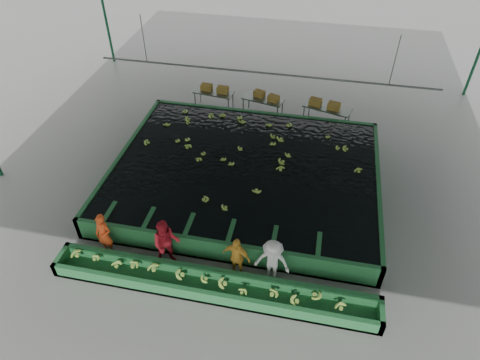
% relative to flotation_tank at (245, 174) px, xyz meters
% --- Properties ---
extents(ground, '(80.00, 80.00, 0.00)m').
position_rel_flotation_tank_xyz_m(ground, '(0.00, -1.50, -0.45)').
color(ground, slate).
rests_on(ground, ground).
extents(shed_roof, '(20.00, 22.00, 0.04)m').
position_rel_flotation_tank_xyz_m(shed_roof, '(0.00, -1.50, 4.55)').
color(shed_roof, gray).
rests_on(shed_roof, shed_posts).
extents(shed_posts, '(20.00, 22.00, 5.00)m').
position_rel_flotation_tank_xyz_m(shed_posts, '(0.00, -1.50, 2.05)').
color(shed_posts, '#104529').
rests_on(shed_posts, ground).
extents(flotation_tank, '(10.00, 8.00, 0.90)m').
position_rel_flotation_tank_xyz_m(flotation_tank, '(0.00, 0.00, 0.00)').
color(flotation_tank, '#1E5C2D').
rests_on(flotation_tank, ground).
extents(tank_water, '(9.70, 7.70, 0.00)m').
position_rel_flotation_tank_xyz_m(tank_water, '(0.00, -0.00, 0.40)').
color(tank_water, black).
rests_on(tank_water, flotation_tank).
extents(sorting_trough, '(10.00, 1.00, 0.50)m').
position_rel_flotation_tank_xyz_m(sorting_trough, '(0.00, -5.10, -0.20)').
color(sorting_trough, '#1E5C2D').
rests_on(sorting_trough, ground).
extents(cableway_rail, '(0.08, 0.08, 14.00)m').
position_rel_flotation_tank_xyz_m(cableway_rail, '(0.00, 3.50, 2.55)').
color(cableway_rail, '#59605B').
rests_on(cableway_rail, shed_roof).
extents(rail_hanger_left, '(0.04, 0.04, 2.00)m').
position_rel_flotation_tank_xyz_m(rail_hanger_left, '(-5.00, 3.50, 3.55)').
color(rail_hanger_left, '#59605B').
rests_on(rail_hanger_left, shed_roof).
extents(rail_hanger_right, '(0.04, 0.04, 2.00)m').
position_rel_flotation_tank_xyz_m(rail_hanger_right, '(5.00, 3.50, 3.55)').
color(rail_hanger_right, '#59605B').
rests_on(rail_hanger_right, shed_roof).
extents(worker_a, '(0.64, 0.48, 1.60)m').
position_rel_flotation_tank_xyz_m(worker_a, '(-3.76, -4.30, 0.35)').
color(worker_a, '#E14718').
rests_on(worker_a, ground).
extents(worker_b, '(1.04, 0.92, 1.78)m').
position_rel_flotation_tank_xyz_m(worker_b, '(-1.66, -4.30, 0.44)').
color(worker_b, red).
rests_on(worker_b, ground).
extents(worker_c, '(0.97, 0.57, 1.55)m').
position_rel_flotation_tank_xyz_m(worker_c, '(0.58, -4.30, 0.33)').
color(worker_c, gold).
rests_on(worker_c, ground).
extents(worker_d, '(1.11, 0.68, 1.66)m').
position_rel_flotation_tank_xyz_m(worker_d, '(1.68, -4.30, 0.38)').
color(worker_d, beige).
rests_on(worker_d, ground).
extents(packing_table_left, '(1.99, 0.99, 0.87)m').
position_rel_flotation_tank_xyz_m(packing_table_left, '(-2.62, 5.32, -0.01)').
color(packing_table_left, '#59605B').
rests_on(packing_table_left, ground).
extents(packing_table_mid, '(2.06, 1.19, 0.88)m').
position_rel_flotation_tank_xyz_m(packing_table_mid, '(-0.18, 5.15, -0.01)').
color(packing_table_mid, '#59605B').
rests_on(packing_table_mid, ground).
extents(packing_table_right, '(2.29, 1.42, 0.97)m').
position_rel_flotation_tank_xyz_m(packing_table_right, '(2.83, 4.84, 0.04)').
color(packing_table_right, '#59605B').
rests_on(packing_table_right, ground).
extents(box_stack_left, '(1.38, 0.50, 0.29)m').
position_rel_flotation_tank_xyz_m(box_stack_left, '(-2.58, 5.37, 0.42)').
color(box_stack_left, olive).
rests_on(box_stack_left, packing_table_left).
extents(box_stack_mid, '(1.31, 0.80, 0.27)m').
position_rel_flotation_tank_xyz_m(box_stack_mid, '(-0.03, 5.18, 0.43)').
color(box_stack_mid, olive).
rests_on(box_stack_mid, packing_table_mid).
extents(box_stack_right, '(1.46, 0.71, 0.30)m').
position_rel_flotation_tank_xyz_m(box_stack_right, '(2.68, 4.80, 0.52)').
color(box_stack_right, olive).
rests_on(box_stack_right, packing_table_right).
extents(floating_bananas, '(9.16, 6.25, 0.12)m').
position_rel_flotation_tank_xyz_m(floating_bananas, '(0.00, 0.80, 0.40)').
color(floating_bananas, '#8DB841').
rests_on(floating_bananas, tank_water).
extents(trough_bananas, '(9.43, 0.63, 0.13)m').
position_rel_flotation_tank_xyz_m(trough_bananas, '(0.00, -5.10, -0.05)').
color(trough_bananas, '#8DB841').
rests_on(trough_bananas, sorting_trough).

